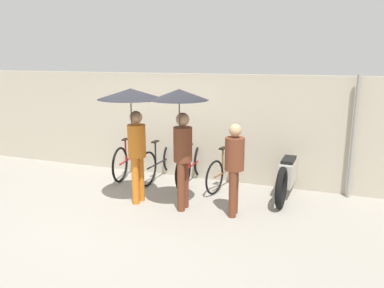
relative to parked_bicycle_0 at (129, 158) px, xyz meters
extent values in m
plane|color=gray|center=(1.13, -1.87, -0.39)|extent=(30.00, 30.00, 0.00)
cube|color=#B2A893|center=(1.13, 0.38, 0.74)|extent=(11.49, 0.12, 2.27)
torus|color=black|center=(-0.06, 0.49, -0.01)|extent=(0.14, 0.76, 0.76)
torus|color=black|center=(0.06, -0.50, -0.01)|extent=(0.14, 0.76, 0.76)
cylinder|color=maroon|center=(0.00, -0.01, -0.01)|extent=(0.15, 0.99, 0.04)
cylinder|color=maroon|center=(0.02, -0.18, 0.22)|extent=(0.04, 0.04, 0.47)
cube|color=black|center=(0.02, -0.18, 0.47)|extent=(0.11, 0.21, 0.03)
cylinder|color=maroon|center=(-0.06, 0.49, 0.27)|extent=(0.04, 0.04, 0.58)
cylinder|color=maroon|center=(-0.06, 0.49, 0.56)|extent=(0.44, 0.08, 0.03)
torus|color=black|center=(0.78, 0.55, -0.03)|extent=(0.08, 0.73, 0.73)
torus|color=black|center=(0.73, -0.54, -0.03)|extent=(0.08, 0.73, 0.73)
cylinder|color=black|center=(0.76, 0.00, -0.03)|extent=(0.09, 1.09, 0.04)
cylinder|color=black|center=(0.75, -0.19, 0.22)|extent=(0.04, 0.04, 0.49)
cube|color=black|center=(0.75, -0.19, 0.48)|extent=(0.10, 0.20, 0.03)
cylinder|color=black|center=(0.78, 0.55, 0.33)|extent=(0.04, 0.04, 0.72)
cylinder|color=black|center=(0.78, 0.55, 0.69)|extent=(0.44, 0.05, 0.03)
torus|color=black|center=(1.52, 0.51, -0.01)|extent=(0.06, 0.76, 0.76)
torus|color=black|center=(1.50, -0.51, -0.01)|extent=(0.06, 0.76, 0.76)
cylinder|color=maroon|center=(1.51, 0.00, -0.01)|extent=(0.05, 1.02, 0.04)
cylinder|color=maroon|center=(1.51, -0.18, 0.22)|extent=(0.04, 0.04, 0.46)
cube|color=black|center=(1.51, -0.18, 0.46)|extent=(0.09, 0.20, 0.03)
cylinder|color=maroon|center=(1.52, 0.51, 0.30)|extent=(0.04, 0.04, 0.63)
cylinder|color=maroon|center=(1.52, 0.51, 0.62)|extent=(0.44, 0.04, 0.03)
torus|color=black|center=(2.38, 0.46, -0.06)|extent=(0.19, 0.67, 0.67)
torus|color=black|center=(2.16, -0.51, -0.06)|extent=(0.19, 0.67, 0.67)
cylinder|color=brown|center=(2.27, -0.03, -0.06)|extent=(0.25, 0.98, 0.04)
cylinder|color=brown|center=(2.23, -0.20, 0.19)|extent=(0.04, 0.04, 0.50)
cube|color=black|center=(2.23, -0.20, 0.46)|extent=(0.13, 0.21, 0.03)
cylinder|color=brown|center=(2.38, 0.46, 0.26)|extent=(0.04, 0.04, 0.63)
cylinder|color=brown|center=(2.38, 0.46, 0.57)|extent=(0.44, 0.12, 0.03)
cylinder|color=#C66B1E|center=(0.97, -1.30, 0.04)|extent=(0.13, 0.13, 0.86)
cylinder|color=#C66B1E|center=(0.96, -1.48, 0.04)|extent=(0.13, 0.13, 0.86)
cylinder|color=#C66B1E|center=(0.97, -1.39, 0.76)|extent=(0.32, 0.32, 0.59)
sphere|color=tan|center=(0.97, -1.39, 1.19)|extent=(0.22, 0.22, 0.22)
cylinder|color=#332D28|center=(0.95, -1.53, 1.16)|extent=(0.02, 0.02, 0.72)
cone|color=black|center=(0.95, -1.53, 1.61)|extent=(1.12, 1.12, 0.18)
cylinder|color=brown|center=(1.86, -1.32, 0.04)|extent=(0.13, 0.13, 0.87)
cylinder|color=brown|center=(1.85, -1.50, 0.04)|extent=(0.13, 0.13, 0.87)
cylinder|color=brown|center=(1.85, -1.41, 0.77)|extent=(0.32, 0.32, 0.59)
sphere|color=tan|center=(1.85, -1.41, 1.20)|extent=(0.23, 0.23, 0.23)
cylinder|color=#332D28|center=(1.85, -1.55, 1.17)|extent=(0.02, 0.02, 0.73)
cone|color=black|center=(1.85, -1.55, 1.62)|extent=(0.96, 0.96, 0.18)
cylinder|color=brown|center=(2.74, -1.26, 0.00)|extent=(0.13, 0.13, 0.80)
cylinder|color=brown|center=(2.75, -1.44, 0.00)|extent=(0.13, 0.13, 0.80)
cylinder|color=brown|center=(2.74, -1.35, 0.67)|extent=(0.32, 0.32, 0.54)
sphere|color=tan|center=(2.74, -1.35, 1.07)|extent=(0.21, 0.21, 0.21)
torus|color=black|center=(3.53, 0.62, -0.02)|extent=(0.15, 0.75, 0.75)
torus|color=black|center=(3.46, -0.76, -0.02)|extent=(0.15, 0.75, 0.75)
cube|color=#ADA89E|center=(3.49, -0.07, 0.06)|extent=(0.28, 0.78, 0.44)
cube|color=black|center=(3.49, -0.07, 0.31)|extent=(0.25, 0.55, 0.06)
cylinder|color=#B2B2B7|center=(3.53, 0.62, 0.53)|extent=(0.58, 0.06, 0.03)
cylinder|color=gray|center=(4.60, 0.20, 0.76)|extent=(0.07, 0.07, 2.31)
camera|label=1|loc=(4.11, -7.14, 2.21)|focal=35.00mm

